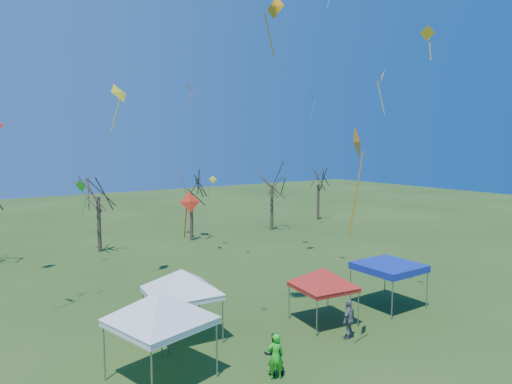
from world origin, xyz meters
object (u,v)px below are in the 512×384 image
Objects in this scene: tree_5 at (319,172)px; person_grey at (349,319)px; person_dark at (274,354)px; tree_2 at (97,177)px; tent_white_mid at (181,274)px; tent_blue at (389,267)px; tree_3 at (191,176)px; tent_white_west at (160,297)px; tree_4 at (272,172)px; person_green at (276,356)px; tent_red at (323,271)px.

tree_5 is 4.03× the size of person_grey.
person_grey is at bearing -129.72° from tree_5.
tree_2 is at bearing -69.56° from person_dark.
tent_white_mid reaches higher than tent_blue.
tent_white_west is (-12.37, -22.24, -2.81)m from tree_3.
tree_4 is (17.72, -0.38, -0.23)m from tree_2.
person_green is (-5.01, -1.00, -0.02)m from person_grey.
tree_5 is (17.69, 2.02, -0.35)m from tree_3.
tree_5 reaches higher than person_grey.
tree_4 reaches higher than person_dark.
tree_5 is at bearing 13.85° from tree_4.
person_green is at bearing -9.16° from person_grey.
tent_red is (-3.43, -21.67, -3.40)m from tree_3.
tree_5 reaches higher than person_dark.
tree_4 is 31.16m from tent_white_west.
person_dark is (-8.56, -24.42, -5.24)m from tree_3.
person_grey is at bearing -97.60° from tent_red.
person_grey is at bearing -78.96° from tree_2.
tree_3 is 9.32m from tree_4.
person_grey is at bearing -34.88° from tent_white_mid.
tent_white_west is 2.41× the size of person_grey.
tree_2 reaches higher than person_grey.
tree_3 is 24.56m from person_grey.
tree_3 reaches higher than tent_blue.
tree_4 reaches higher than tent_white_mid.
tree_2 is 25.10m from person_grey.
tree_4 reaches higher than tent_white_west.
tent_blue reaches higher than person_dark.
person_green is at bearing -134.63° from tree_5.
person_green is (-5.29, -3.05, -1.77)m from tent_red.
tree_2 is at bearing 80.04° from tent_white_west.
tree_3 is 1.78× the size of tent_white_west.
tent_blue is 10.11m from person_dark.
tent_white_mid is (-19.40, -19.24, -2.99)m from tree_4.
person_grey is (-4.86, -1.72, -1.33)m from tent_blue.
person_grey is at bearing -151.05° from person_dark.
person_grey is at bearing -118.81° from tree_4.
tree_2 reaches higher than tent_red.
tree_5 is 1.74× the size of tent_white_mid.
tree_3 is 1.06× the size of tree_5.
tree_3 is at bearing 62.41° from tent_white_mid.
tree_5 is at bearing -150.16° from person_grey.
tent_red is at bearing -131.01° from person_dark.
tree_4 is 8.62m from tree_5.
person_grey is 1.10× the size of person_dark.
tree_5 is at bearing 48.29° from tent_red.
tent_red is 2.06× the size of person_green.
tree_4 is 27.51m from person_grey.
tree_3 is at bearing -173.48° from tree_5.
tent_red is at bearing -118.04° from person_grey.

